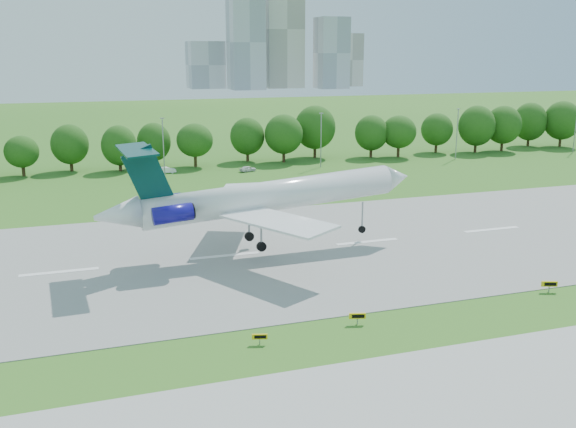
% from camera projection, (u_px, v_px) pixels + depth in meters
% --- Properties ---
extents(ground, '(600.00, 600.00, 0.00)m').
position_uv_depth(ground, '(472.00, 310.00, 64.97)').
color(ground, '#255D18').
rests_on(ground, ground).
extents(runway, '(400.00, 45.00, 0.08)m').
position_uv_depth(runway, '(367.00, 242.00, 87.98)').
color(runway, gray).
rests_on(runway, ground).
extents(tree_line, '(288.40, 8.40, 10.40)m').
position_uv_depth(tree_line, '(245.00, 137.00, 148.17)').
color(tree_line, '#382314').
rests_on(tree_line, ground).
extents(light_poles, '(175.90, 0.25, 12.19)m').
position_uv_depth(light_poles, '(245.00, 142.00, 138.17)').
color(light_poles, gray).
rests_on(light_poles, ground).
extents(skyline, '(127.00, 52.00, 80.00)m').
position_uv_depth(skyline, '(277.00, 44.00, 447.37)').
color(skyline, '#B2B2B7').
rests_on(skyline, ground).
extents(airliner, '(42.50, 30.86, 13.91)m').
position_uv_depth(airliner, '(255.00, 197.00, 81.24)').
color(airliner, white).
rests_on(airliner, ground).
extents(taxi_sign_left, '(1.41, 0.54, 1.00)m').
position_uv_depth(taxi_sign_left, '(260.00, 337.00, 57.19)').
color(taxi_sign_left, gray).
rests_on(taxi_sign_left, ground).
extents(taxi_sign_centre, '(1.61, 0.61, 1.14)m').
position_uv_depth(taxi_sign_centre, '(357.00, 316.00, 61.39)').
color(taxi_sign_centre, gray).
rests_on(taxi_sign_centre, ground).
extents(taxi_sign_right, '(1.71, 0.74, 1.23)m').
position_uv_depth(taxi_sign_right, '(549.00, 284.00, 69.65)').
color(taxi_sign_right, gray).
rests_on(taxi_sign_right, ground).
extents(service_vehicle_a, '(4.04, 1.51, 1.32)m').
position_uv_depth(service_vehicle_a, '(167.00, 170.00, 137.65)').
color(service_vehicle_a, white).
rests_on(service_vehicle_a, ground).
extents(service_vehicle_b, '(3.97, 2.58, 1.26)m').
position_uv_depth(service_vehicle_b, '(248.00, 169.00, 139.35)').
color(service_vehicle_b, silver).
rests_on(service_vehicle_b, ground).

